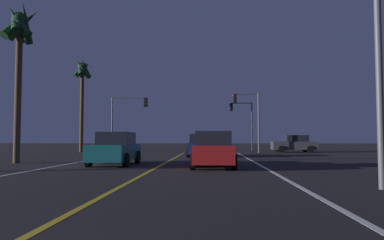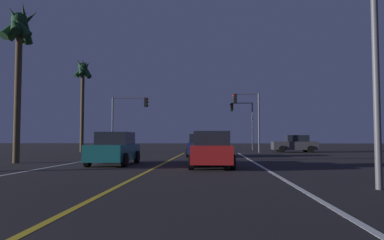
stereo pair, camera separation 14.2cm
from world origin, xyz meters
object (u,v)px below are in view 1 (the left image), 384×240
at_px(car_oncoming, 115,149).
at_px(palm_tree_left_far, 82,77).
at_px(traffic_light_near_left, 130,111).
at_px(traffic_light_far_right, 241,115).
at_px(traffic_light_near_right, 246,109).
at_px(street_lamp_right_near, 354,19).
at_px(palm_tree_left_mid, 19,36).
at_px(car_lead_same_lane, 213,150).
at_px(car_crossing_side, 294,144).
at_px(car_ahead_far, 201,146).

relative_size(car_oncoming, palm_tree_left_far, 0.45).
bearing_deg(car_oncoming, traffic_light_near_left, -169.38).
bearing_deg(traffic_light_far_right, traffic_light_near_right, 90.52).
relative_size(car_oncoming, street_lamp_right_near, 0.60).
xyz_separation_m(traffic_light_near_left, palm_tree_left_mid, (-2.89, -14.81, 3.12)).
distance_m(traffic_light_far_right, palm_tree_left_mid, 24.95).
distance_m(car_lead_same_lane, palm_tree_left_mid, 12.84).
height_order(car_lead_same_lane, traffic_light_far_right, traffic_light_far_right).
bearing_deg(car_crossing_side, car_oncoming, 53.28).
bearing_deg(street_lamp_right_near, traffic_light_near_left, -63.82).
xyz_separation_m(car_oncoming, traffic_light_far_right, (8.27, 21.39, 3.13)).
distance_m(car_oncoming, palm_tree_left_mid, 8.69).
bearing_deg(traffic_light_far_right, car_crossing_side, 143.27).
height_order(traffic_light_near_left, palm_tree_left_mid, palm_tree_left_mid).
distance_m(car_ahead_far, car_lead_same_lane, 10.13).
bearing_deg(palm_tree_left_far, traffic_light_near_right, -2.65).
bearing_deg(car_crossing_side, traffic_light_near_right, 20.42).
height_order(car_lead_same_lane, traffic_light_near_right, traffic_light_near_right).
height_order(car_ahead_far, car_crossing_side, same).
height_order(car_crossing_side, traffic_light_far_right, traffic_light_far_right).
relative_size(car_ahead_far, street_lamp_right_near, 0.60).
height_order(traffic_light_near_right, traffic_light_far_right, traffic_light_near_right).
xyz_separation_m(traffic_light_far_right, palm_tree_left_mid, (-14.14, -20.31, 3.20)).
height_order(car_oncoming, traffic_light_near_right, traffic_light_near_right).
xyz_separation_m(car_ahead_far, car_crossing_side, (9.02, 8.95, 0.00)).
distance_m(car_ahead_far, traffic_light_near_right, 8.90).
distance_m(car_crossing_side, traffic_light_far_right, 6.90).
height_order(car_ahead_far, palm_tree_left_mid, palm_tree_left_mid).
xyz_separation_m(traffic_light_near_right, street_lamp_right_near, (0.58, -24.15, 0.50)).
distance_m(car_oncoming, palm_tree_left_far, 19.64).
height_order(car_crossing_side, traffic_light_near_left, traffic_light_near_left).
xyz_separation_m(car_oncoming, traffic_light_near_right, (8.32, 15.89, 3.35)).
bearing_deg(car_oncoming, traffic_light_near_right, 152.36).
distance_m(traffic_light_near_right, street_lamp_right_near, 24.17).
xyz_separation_m(car_crossing_side, palm_tree_left_far, (-21.19, -1.06, 6.70)).
distance_m(car_crossing_side, palm_tree_left_far, 22.25).
distance_m(car_oncoming, traffic_light_near_right, 18.25).
bearing_deg(palm_tree_left_mid, palm_tree_left_far, 97.77).
bearing_deg(traffic_light_near_right, car_lead_same_lane, 79.23).
relative_size(car_oncoming, traffic_light_near_left, 0.80).
distance_m(car_lead_same_lane, car_oncoming, 5.22).
height_order(car_ahead_far, traffic_light_far_right, traffic_light_far_right).
xyz_separation_m(traffic_light_near_right, palm_tree_left_far, (-16.31, 0.75, 3.35)).
xyz_separation_m(car_lead_same_lane, traffic_light_near_left, (-8.02, 17.23, 3.20)).
bearing_deg(car_lead_same_lane, car_ahead_far, 4.88).
bearing_deg(palm_tree_left_far, traffic_light_far_right, 16.27).
xyz_separation_m(car_oncoming, street_lamp_right_near, (8.90, -8.27, 3.85)).
xyz_separation_m(traffic_light_near_left, street_lamp_right_near, (11.88, -24.15, 0.65)).
relative_size(traffic_light_near_right, traffic_light_far_right, 1.06).
height_order(traffic_light_near_right, palm_tree_left_mid, palm_tree_left_mid).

